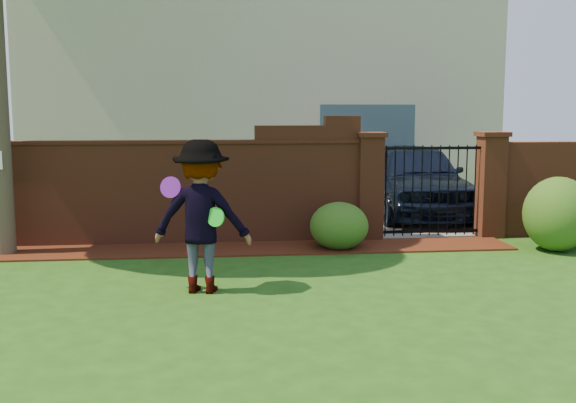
{
  "coord_description": "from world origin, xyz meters",
  "views": [
    {
      "loc": [
        -0.25,
        -7.32,
        2.25
      ],
      "look_at": [
        0.69,
        1.4,
        1.05
      ],
      "focal_mm": 41.53,
      "sensor_mm": 36.0,
      "label": 1
    }
  ],
  "objects": [
    {
      "name": "ground",
      "position": [
        0.0,
        0.0,
        -0.01
      ],
      "size": [
        80.0,
        80.0,
        0.01
      ],
      "primitive_type": "cube",
      "color": "#1F4812",
      "rests_on": "ground"
    },
    {
      "name": "mulch_bed",
      "position": [
        -0.95,
        3.34,
        0.01
      ],
      "size": [
        11.1,
        1.08,
        0.03
      ],
      "primitive_type": "cube",
      "color": "#38150A",
      "rests_on": "ground"
    },
    {
      "name": "brick_wall",
      "position": [
        -2.01,
        4.0,
        0.93
      ],
      "size": [
        8.7,
        0.31,
        2.16
      ],
      "color": "brown",
      "rests_on": "ground"
    },
    {
      "name": "pillar_left",
      "position": [
        2.4,
        4.0,
        0.96
      ],
      "size": [
        0.5,
        0.5,
        1.88
      ],
      "color": "brown",
      "rests_on": "ground"
    },
    {
      "name": "pillar_right",
      "position": [
        4.6,
        4.0,
        0.96
      ],
      "size": [
        0.5,
        0.5,
        1.88
      ],
      "color": "brown",
      "rests_on": "ground"
    },
    {
      "name": "iron_gate",
      "position": [
        3.5,
        4.0,
        0.85
      ],
      "size": [
        1.78,
        0.03,
        1.6
      ],
      "color": "black",
      "rests_on": "ground"
    },
    {
      "name": "driveway",
      "position": [
        3.5,
        8.0,
        0.01
      ],
      "size": [
        3.2,
        8.0,
        0.01
      ],
      "primitive_type": "cube",
      "color": "slate",
      "rests_on": "ground"
    },
    {
      "name": "house",
      "position": [
        1.0,
        12.0,
        3.16
      ],
      "size": [
        12.4,
        6.4,
        6.3
      ],
      "color": "beige",
      "rests_on": "ground"
    },
    {
      "name": "car",
      "position": [
        3.95,
        6.33,
        0.79
      ],
      "size": [
        2.1,
        4.74,
        1.59
      ],
      "primitive_type": "imported",
      "rotation": [
        0.0,
        0.0,
        -0.05
      ],
      "color": "black",
      "rests_on": "ground"
    },
    {
      "name": "shrub_left",
      "position": [
        1.72,
        3.18,
        0.39
      ],
      "size": [
        0.96,
        0.96,
        0.78
      ],
      "primitive_type": "ellipsoid",
      "color": "#205118",
      "rests_on": "ground"
    },
    {
      "name": "shrub_middle",
      "position": [
        5.19,
        2.7,
        0.6
      ],
      "size": [
        1.1,
        1.1,
        1.21
      ],
      "primitive_type": "ellipsoid",
      "color": "#205118",
      "rests_on": "ground"
    },
    {
      "name": "shrub_right",
      "position": [
        5.72,
        3.17,
        0.37
      ],
      "size": [
        0.83,
        0.83,
        0.73
      ],
      "primitive_type": "ellipsoid",
      "color": "#205118",
      "rests_on": "ground"
    },
    {
      "name": "man",
      "position": [
        -0.46,
        0.85,
        0.95
      ],
      "size": [
        1.35,
        0.95,
        1.9
      ],
      "primitive_type": "imported",
      "rotation": [
        0.0,
        0.0,
        2.93
      ],
      "color": "gray",
      "rests_on": "ground"
    },
    {
      "name": "frisbee_purple",
      "position": [
        -0.81,
        0.86,
        1.32
      ],
      "size": [
        0.28,
        0.16,
        0.26
      ],
      "primitive_type": "cylinder",
      "rotation": [
        1.36,
        0.0,
        -0.31
      ],
      "color": "purple",
      "rests_on": "man"
    },
    {
      "name": "frisbee_green",
      "position": [
        -0.27,
        0.63,
        0.98
      ],
      "size": [
        0.23,
        0.18,
        0.24
      ],
      "primitive_type": "cylinder",
      "rotation": [
        1.43,
        0.0,
        -0.58
      ],
      "color": "#1BCF28",
      "rests_on": "man"
    }
  ]
}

